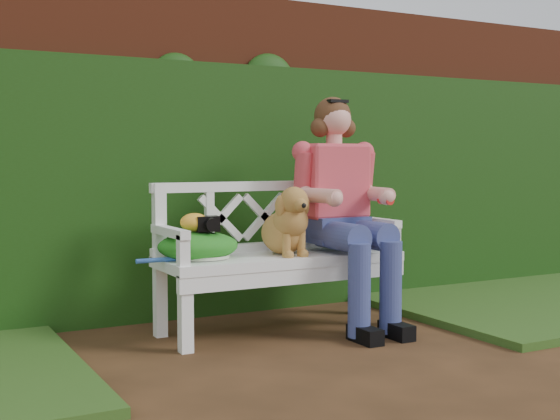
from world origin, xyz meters
name	(u,v)px	position (x,y,z in m)	size (l,w,h in m)	color
ground	(343,376)	(0.00, 0.00, 0.00)	(60.00, 60.00, 0.00)	#322011
brick_wall	(197,153)	(0.00, 1.90, 1.10)	(10.00, 0.30, 2.20)	maroon
ivy_hedge	(209,190)	(0.00, 1.68, 0.85)	(10.00, 0.18, 1.70)	#15350A
grass_right	(548,298)	(2.40, 0.90, 0.03)	(2.60, 2.00, 0.05)	#153309
garden_bench	(280,292)	(0.18, 0.99, 0.24)	(1.58, 0.60, 0.48)	white
seated_woman	(338,211)	(0.59, 0.97, 0.73)	(0.62, 0.82, 1.46)	#DE4A63
dog	(286,220)	(0.19, 0.94, 0.69)	(0.28, 0.38, 0.42)	#AD7244
tennis_racket	(200,257)	(-0.36, 0.98, 0.49)	(0.59, 0.25, 0.03)	silver
green_bag	(198,245)	(-0.36, 1.00, 0.56)	(0.48, 0.37, 0.16)	#288321
camera_item	(207,224)	(-0.31, 0.98, 0.69)	(0.13, 0.10, 0.09)	black
baseball_glove	(194,222)	(-0.38, 1.01, 0.70)	(0.17, 0.12, 0.11)	gold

